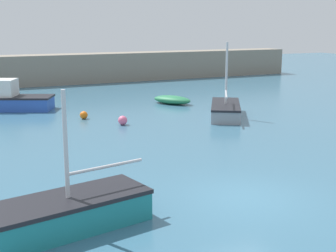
% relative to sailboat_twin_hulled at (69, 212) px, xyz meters
% --- Properties ---
extents(ground_plane, '(120.00, 120.00, 0.20)m').
position_rel_sailboat_twin_hulled_xyz_m(ground_plane, '(5.67, -0.18, -0.56)').
color(ground_plane, '#38667F').
extents(harbor_breakwater, '(52.67, 2.75, 2.75)m').
position_rel_sailboat_twin_hulled_xyz_m(harbor_breakwater, '(5.67, 31.97, 0.91)').
color(harbor_breakwater, gray).
rests_on(harbor_breakwater, ground_plane).
extents(sailboat_twin_hulled, '(4.66, 2.53, 3.82)m').
position_rel_sailboat_twin_hulled_xyz_m(sailboat_twin_hulled, '(0.00, 0.00, 0.00)').
color(sailboat_twin_hulled, teal).
rests_on(sailboat_twin_hulled, ground_plane).
extents(cabin_cruiser_white, '(6.34, 4.45, 2.00)m').
position_rel_sailboat_twin_hulled_xyz_m(cabin_cruiser_white, '(0.62, 19.87, 0.27)').
color(cabin_cruiser_white, '#2D56B7').
rests_on(cabin_cruiser_white, ground_plane).
extents(open_tender_yellow, '(2.61, 3.14, 0.59)m').
position_rel_sailboat_twin_hulled_xyz_m(open_tender_yellow, '(11.56, 17.18, -0.17)').
color(open_tender_yellow, '#287A4C').
rests_on(open_tender_yellow, ground_plane).
extents(sailboat_short_mast, '(3.98, 4.98, 4.45)m').
position_rel_sailboat_twin_hulled_xyz_m(sailboat_short_mast, '(12.38, 11.58, -0.03)').
color(sailboat_short_mast, gray).
rests_on(sailboat_short_mast, ground_plane).
extents(mooring_buoy_orange, '(0.46, 0.46, 0.46)m').
position_rel_sailboat_twin_hulled_xyz_m(mooring_buoy_orange, '(4.51, 14.64, -0.23)').
color(mooring_buoy_orange, orange).
rests_on(mooring_buoy_orange, ground_plane).
extents(mooring_buoy_pink, '(0.51, 0.51, 0.51)m').
position_rel_sailboat_twin_hulled_xyz_m(mooring_buoy_pink, '(5.99, 12.07, -0.21)').
color(mooring_buoy_pink, '#EA668C').
rests_on(mooring_buoy_pink, ground_plane).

